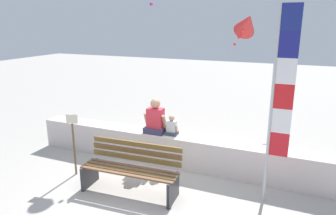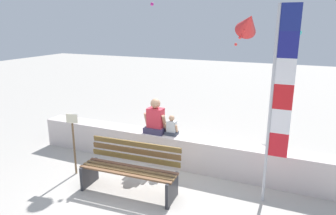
# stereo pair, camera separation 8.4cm
# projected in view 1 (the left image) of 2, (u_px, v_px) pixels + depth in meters

# --- Properties ---
(ground_plane) EXTENTS (40.00, 40.00, 0.00)m
(ground_plane) POSITION_uv_depth(u_px,v_px,m) (151.00, 187.00, 5.91)
(ground_plane) COLOR #ABA59D
(seawall_ledge) EXTENTS (6.59, 0.46, 0.67)m
(seawall_ledge) POSITION_uv_depth(u_px,v_px,m) (173.00, 150.00, 6.79)
(seawall_ledge) COLOR beige
(seawall_ledge) RESTS_ON ground
(park_bench) EXTENTS (1.82, 0.70, 0.88)m
(park_bench) POSITION_uv_depth(u_px,v_px,m) (131.00, 170.00, 5.68)
(park_bench) COLOR brown
(park_bench) RESTS_ON ground
(person_adult) EXTENTS (0.50, 0.36, 0.76)m
(person_adult) POSITION_uv_depth(u_px,v_px,m) (155.00, 119.00, 6.79)
(person_adult) COLOR #333050
(person_adult) RESTS_ON seawall_ledge
(person_child) EXTENTS (0.28, 0.21, 0.43)m
(person_child) POSITION_uv_depth(u_px,v_px,m) (172.00, 127.00, 6.68)
(person_child) COLOR #313845
(person_child) RESTS_ON seawall_ledge
(flag_banner) EXTENTS (0.35, 0.05, 3.29)m
(flag_banner) POSITION_uv_depth(u_px,v_px,m) (279.00, 95.00, 4.96)
(flag_banner) COLOR #B7B7BC
(flag_banner) RESTS_ON ground
(kite_teal) EXTENTS (0.87, 0.78, 0.94)m
(kite_teal) POSITION_uv_depth(u_px,v_px,m) (285.00, 30.00, 7.41)
(kite_teal) COLOR teal
(kite_red) EXTENTS (0.87, 0.98, 0.98)m
(kite_red) POSITION_uv_depth(u_px,v_px,m) (247.00, 23.00, 8.15)
(kite_red) COLOR red
(sign_post) EXTENTS (0.24, 0.06, 1.27)m
(sign_post) POSITION_uv_depth(u_px,v_px,m) (73.00, 139.00, 6.23)
(sign_post) COLOR brown
(sign_post) RESTS_ON ground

